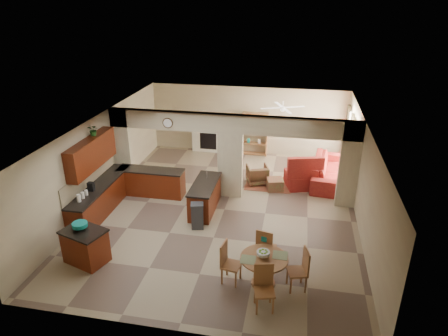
% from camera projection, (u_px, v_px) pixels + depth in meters
% --- Properties ---
extents(floor, '(10.00, 10.00, 0.00)m').
position_uv_depth(floor, '(224.00, 209.00, 12.52)').
color(floor, gray).
rests_on(floor, ground).
extents(ceiling, '(10.00, 10.00, 0.00)m').
position_uv_depth(ceiling, '(225.00, 124.00, 11.39)').
color(ceiling, white).
rests_on(ceiling, wall_back).
extents(wall_back, '(8.00, 0.00, 8.00)m').
position_uv_depth(wall_back, '(247.00, 121.00, 16.45)').
color(wall_back, '#C2B88E').
rests_on(wall_back, floor).
extents(wall_front, '(8.00, 0.00, 8.00)m').
position_uv_depth(wall_front, '(174.00, 275.00, 7.46)').
color(wall_front, '#C2B88E').
rests_on(wall_front, floor).
extents(wall_left, '(0.00, 10.00, 10.00)m').
position_uv_depth(wall_left, '(101.00, 159.00, 12.65)').
color(wall_left, '#C2B88E').
rests_on(wall_left, floor).
extents(wall_right, '(0.00, 10.00, 10.00)m').
position_uv_depth(wall_right, '(363.00, 180.00, 11.26)').
color(wall_right, '#C2B88E').
rests_on(wall_right, floor).
extents(partition_left_pier, '(0.60, 0.25, 2.80)m').
position_uv_depth(partition_left_pier, '(123.00, 149.00, 13.49)').
color(partition_left_pier, '#C2B88E').
rests_on(partition_left_pier, floor).
extents(partition_center_pier, '(0.80, 0.25, 2.20)m').
position_uv_depth(partition_center_pier, '(230.00, 165.00, 12.97)').
color(partition_center_pier, '#C2B88E').
rests_on(partition_center_pier, floor).
extents(partition_right_pier, '(0.60, 0.25, 2.80)m').
position_uv_depth(partition_right_pier, '(349.00, 165.00, 12.21)').
color(partition_right_pier, '#C2B88E').
rests_on(partition_right_pier, floor).
extents(partition_header, '(8.00, 0.25, 0.60)m').
position_uv_depth(partition_header, '(231.00, 124.00, 12.41)').
color(partition_header, '#C2B88E').
rests_on(partition_header, partition_center_pier).
extents(kitchen_counter, '(2.52, 3.29, 1.48)m').
position_uv_depth(kitchen_counter, '(122.00, 191.00, 12.67)').
color(kitchen_counter, '#491808').
rests_on(kitchen_counter, floor).
extents(upper_cabinets, '(0.35, 2.40, 0.90)m').
position_uv_depth(upper_cabinets, '(92.00, 153.00, 11.69)').
color(upper_cabinets, '#491808').
rests_on(upper_cabinets, wall_left).
extents(peninsula, '(0.70, 1.85, 0.91)m').
position_uv_depth(peninsula, '(205.00, 197.00, 12.33)').
color(peninsula, '#491808').
rests_on(peninsula, floor).
extents(wall_clock, '(0.34, 0.03, 0.34)m').
position_uv_depth(wall_clock, '(168.00, 123.00, 12.64)').
color(wall_clock, '#473017').
rests_on(wall_clock, partition_header).
extents(rug, '(1.60, 1.30, 0.01)m').
position_uv_depth(rug, '(269.00, 184.00, 14.19)').
color(rug, brown).
rests_on(rug, floor).
extents(fireplace, '(1.60, 0.35, 1.20)m').
position_uv_depth(fireplace, '(209.00, 138.00, 16.89)').
color(fireplace, white).
rests_on(fireplace, floor).
extents(shelving_unit, '(1.00, 0.32, 1.80)m').
position_uv_depth(shelving_unit, '(255.00, 134.00, 16.43)').
color(shelving_unit, '#9A6835').
rests_on(shelving_unit, floor).
extents(window_a, '(0.02, 0.90, 1.90)m').
position_uv_depth(window_a, '(353.00, 156.00, 13.41)').
color(window_a, white).
rests_on(window_a, wall_right).
extents(window_b, '(0.02, 0.90, 1.90)m').
position_uv_depth(window_b, '(348.00, 139.00, 14.94)').
color(window_b, white).
rests_on(window_b, wall_right).
extents(glazed_door, '(0.02, 0.70, 2.10)m').
position_uv_depth(glazed_door, '(350.00, 151.00, 14.24)').
color(glazed_door, white).
rests_on(glazed_door, wall_right).
extents(drape_a_left, '(0.10, 0.28, 2.30)m').
position_uv_depth(drape_a_left, '(354.00, 163.00, 12.88)').
color(drape_a_left, '#3D1F18').
rests_on(drape_a_left, wall_right).
extents(drape_a_right, '(0.10, 0.28, 2.30)m').
position_uv_depth(drape_a_right, '(350.00, 150.00, 13.96)').
color(drape_a_right, '#3D1F18').
rests_on(drape_a_right, wall_right).
extents(drape_b_left, '(0.10, 0.28, 2.30)m').
position_uv_depth(drape_b_left, '(349.00, 145.00, 14.41)').
color(drape_b_left, '#3D1F18').
rests_on(drape_b_left, wall_right).
extents(drape_b_right, '(0.10, 0.28, 2.30)m').
position_uv_depth(drape_b_right, '(346.00, 134.00, 15.49)').
color(drape_b_right, '#3D1F18').
rests_on(drape_b_right, wall_right).
extents(ceiling_fan, '(1.00, 1.00, 0.10)m').
position_uv_depth(ceiling_fan, '(283.00, 108.00, 13.92)').
color(ceiling_fan, white).
rests_on(ceiling_fan, ceiling).
extents(kitchen_island, '(1.22, 1.03, 0.90)m').
position_uv_depth(kitchen_island, '(86.00, 246.00, 9.94)').
color(kitchen_island, '#491808').
rests_on(kitchen_island, floor).
extents(teal_bowl, '(0.37, 0.37, 0.18)m').
position_uv_depth(teal_bowl, '(80.00, 226.00, 9.79)').
color(teal_bowl, '#13857C').
rests_on(teal_bowl, kitchen_island).
extents(trash_can, '(0.40, 0.36, 0.72)m').
position_uv_depth(trash_can, '(197.00, 217.00, 11.41)').
color(trash_can, '#303133').
rests_on(trash_can, floor).
extents(dining_table, '(1.09, 1.09, 0.75)m').
position_uv_depth(dining_table, '(264.00, 266.00, 9.12)').
color(dining_table, '#9A6835').
rests_on(dining_table, floor).
extents(fruit_bowl, '(0.30, 0.30, 0.16)m').
position_uv_depth(fruit_bowl, '(263.00, 254.00, 9.02)').
color(fruit_bowl, '#5FA222').
rests_on(fruit_bowl, dining_table).
extents(sofa, '(2.94, 1.40, 0.83)m').
position_uv_depth(sofa, '(330.00, 170.00, 14.26)').
color(sofa, maroon).
rests_on(sofa, floor).
extents(chaise, '(1.46, 1.31, 0.49)m').
position_uv_depth(chaise, '(304.00, 179.00, 13.97)').
color(chaise, maroon).
rests_on(chaise, floor).
extents(armchair, '(0.90, 0.91, 0.66)m').
position_uv_depth(armchair, '(257.00, 174.00, 14.15)').
color(armchair, maroon).
rests_on(armchair, floor).
extents(ottoman, '(0.64, 0.64, 0.39)m').
position_uv_depth(ottoman, '(275.00, 184.00, 13.73)').
color(ottoman, maroon).
rests_on(ottoman, floor).
extents(plant, '(0.37, 0.34, 0.34)m').
position_uv_depth(plant, '(93.00, 130.00, 11.69)').
color(plant, '#154512').
rests_on(plant, upper_cabinets).
extents(chair_north, '(0.51, 0.51, 1.02)m').
position_uv_depth(chair_north, '(265.00, 246.00, 9.76)').
color(chair_north, '#9A6835').
rests_on(chair_north, floor).
extents(chair_east, '(0.52, 0.52, 1.02)m').
position_uv_depth(chair_east, '(301.00, 268.00, 8.98)').
color(chair_east, '#9A6835').
rests_on(chair_east, floor).
extents(chair_south, '(0.51, 0.51, 1.02)m').
position_uv_depth(chair_south, '(264.00, 285.00, 8.45)').
color(chair_south, '#9A6835').
rests_on(chair_south, floor).
extents(chair_west, '(0.49, 0.49, 1.02)m').
position_uv_depth(chair_west, '(228.00, 261.00, 9.22)').
color(chair_west, '#9A6835').
rests_on(chair_west, floor).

